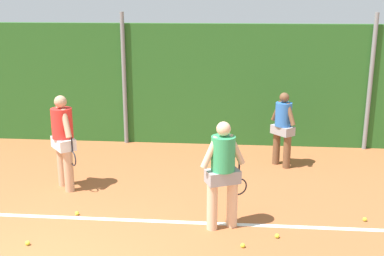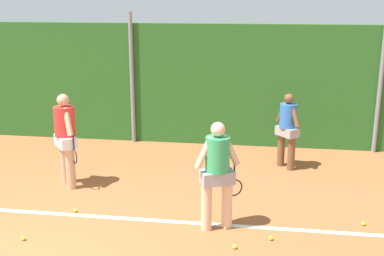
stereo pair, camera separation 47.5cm
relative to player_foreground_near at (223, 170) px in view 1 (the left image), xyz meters
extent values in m
plane|color=#A85B33|center=(-2.50, 0.01, -0.96)|extent=(30.67, 30.67, 0.00)
cube|color=#286023|center=(-2.50, 4.52, 0.49)|extent=(19.94, 0.25, 2.90)
cylinder|color=gray|center=(-2.50, 4.34, 0.63)|extent=(0.10, 0.10, 3.17)
cylinder|color=gray|center=(3.25, 4.34, 0.63)|extent=(0.10, 0.10, 3.17)
cube|color=white|center=(-2.50, 0.11, -0.95)|extent=(14.57, 0.10, 0.01)
cylinder|color=beige|center=(-0.16, -0.07, -0.58)|extent=(0.17, 0.17, 0.75)
cylinder|color=beige|center=(0.15, 0.06, -0.58)|extent=(0.17, 0.17, 0.75)
cube|color=#99999E|center=(0.00, 0.00, -0.11)|extent=(0.58, 0.47, 0.20)
cylinder|color=#339E60|center=(0.00, 0.00, 0.26)|extent=(0.37, 0.37, 0.53)
sphere|color=beige|center=(0.00, 0.00, 0.65)|extent=(0.22, 0.22, 0.22)
cylinder|color=beige|center=(-0.19, -0.09, 0.30)|extent=(0.29, 0.19, 0.51)
cylinder|color=beige|center=(0.19, 0.08, 0.30)|extent=(0.29, 0.19, 0.51)
cylinder|color=black|center=(0.25, 0.16, -0.06)|extent=(0.03, 0.03, 0.28)
torus|color=#26262B|center=(0.25, 0.16, -0.33)|extent=(0.27, 0.14, 0.28)
cylinder|color=tan|center=(-3.09, 1.48, -0.57)|extent=(0.17, 0.17, 0.78)
cylinder|color=tan|center=(-2.87, 1.21, -0.57)|extent=(0.17, 0.17, 0.78)
cube|color=white|center=(-2.98, 1.34, -0.07)|extent=(0.57, 0.60, 0.21)
cylinder|color=red|center=(-2.98, 1.34, 0.31)|extent=(0.38, 0.38, 0.56)
sphere|color=tan|center=(-2.98, 1.34, 0.71)|extent=(0.23, 0.23, 0.23)
cylinder|color=tan|center=(-3.12, 1.51, 0.35)|extent=(0.24, 0.27, 0.53)
cylinder|color=tan|center=(-2.84, 1.18, 0.35)|extent=(0.24, 0.27, 0.53)
cylinder|color=black|center=(-2.75, 1.14, -0.02)|extent=(0.03, 0.03, 0.28)
torus|color=#26262B|center=(-2.75, 1.14, -0.29)|extent=(0.20, 0.23, 0.28)
cylinder|color=brown|center=(1.27, 2.85, -0.61)|extent=(0.16, 0.16, 0.70)
cylinder|color=brown|center=(1.07, 3.08, -0.61)|extent=(0.16, 0.16, 0.70)
cube|color=#99999E|center=(1.17, 2.97, -0.17)|extent=(0.51, 0.53, 0.19)
cylinder|color=blue|center=(1.17, 2.97, 0.17)|extent=(0.34, 0.34, 0.50)
sphere|color=brown|center=(1.17, 2.97, 0.53)|extent=(0.20, 0.20, 0.20)
cylinder|color=brown|center=(1.30, 2.82, 0.21)|extent=(0.22, 0.24, 0.48)
cylinder|color=brown|center=(1.05, 3.11, 0.21)|extent=(0.22, 0.24, 0.48)
sphere|color=#CCDB33|center=(0.32, -0.61, -0.93)|extent=(0.07, 0.07, 0.07)
sphere|color=#CCDB33|center=(-2.41, 0.22, -0.93)|extent=(0.07, 0.07, 0.07)
sphere|color=#CCDB33|center=(-2.80, -0.82, -0.93)|extent=(0.07, 0.07, 0.07)
sphere|color=#CCDB33|center=(2.29, 0.41, -0.93)|extent=(0.07, 0.07, 0.07)
sphere|color=#CCDB33|center=(0.83, -0.28, -0.93)|extent=(0.07, 0.07, 0.07)
camera|label=1|loc=(0.15, -6.87, 2.53)|focal=44.87mm
camera|label=2|loc=(0.62, -6.81, 2.53)|focal=44.87mm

